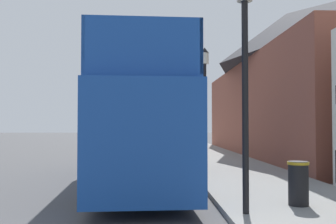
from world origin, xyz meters
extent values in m
plane|color=#4C4C4F|center=(0.00, 21.00, 0.00)|extent=(144.00, 144.00, 0.00)
cube|color=gray|center=(7.18, 18.00, 0.07)|extent=(3.84, 108.00, 0.14)
cube|color=brown|center=(12.10, 20.26, 2.86)|extent=(6.00, 22.64, 5.72)
pyramid|color=#2D2D33|center=(12.10, 20.26, 7.30)|extent=(6.00, 22.64, 3.15)
cube|color=#19479E|center=(3.32, 9.05, 1.58)|extent=(3.00, 10.67, 2.57)
cube|color=white|center=(3.35, 8.53, 1.71)|extent=(2.78, 5.92, 0.45)
cube|color=black|center=(3.32, 9.05, 2.37)|extent=(2.98, 9.83, 0.70)
cube|color=#19479E|center=(3.32, 9.05, 2.92)|extent=(2.95, 9.83, 0.10)
cube|color=#19479E|center=(2.12, 9.00, 3.56)|extent=(0.55, 9.71, 1.18)
cube|color=#19479E|center=(4.53, 9.11, 3.56)|extent=(0.55, 9.71, 1.18)
cube|color=#19479E|center=(3.56, 4.24, 3.56)|extent=(2.48, 0.19, 1.18)
cube|color=#19479E|center=(3.12, 13.17, 3.56)|extent=(2.55, 1.60, 1.18)
cylinder|color=black|center=(2.05, 12.27, 0.54)|extent=(0.33, 1.08, 1.07)
cylinder|color=black|center=(4.28, 12.38, 0.54)|extent=(0.33, 1.08, 1.07)
cylinder|color=black|center=(2.36, 5.94, 0.54)|extent=(0.33, 1.08, 1.07)
cylinder|color=black|center=(4.59, 6.05, 0.54)|extent=(0.33, 1.08, 1.07)
cube|color=black|center=(4.10, 18.31, 0.59)|extent=(1.92, 4.50, 0.80)
cube|color=black|center=(4.10, 18.18, 1.23)|extent=(1.64, 2.18, 0.48)
cylinder|color=black|center=(3.24, 19.67, 0.35)|extent=(0.22, 0.70, 0.69)
cylinder|color=black|center=(4.90, 19.72, 0.35)|extent=(0.22, 0.70, 0.69)
cylinder|color=black|center=(3.30, 16.91, 0.35)|extent=(0.22, 0.70, 0.69)
cylinder|color=black|center=(4.97, 16.96, 0.35)|extent=(0.22, 0.70, 0.69)
cylinder|color=black|center=(5.64, 4.16, 2.30)|extent=(0.13, 0.13, 4.32)
cylinder|color=black|center=(5.86, 12.02, 2.27)|extent=(0.13, 0.13, 4.25)
cylinder|color=silver|center=(5.86, 12.02, 4.62)|extent=(0.32, 0.32, 0.45)
cone|color=black|center=(5.86, 12.02, 4.95)|extent=(0.35, 0.35, 0.22)
cylinder|color=black|center=(7.00, 4.91, 0.63)|extent=(0.44, 0.44, 0.97)
cylinder|color=#B28E1E|center=(7.00, 4.91, 1.07)|extent=(0.48, 0.48, 0.06)
camera|label=1|loc=(3.76, -3.73, 1.93)|focal=42.00mm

